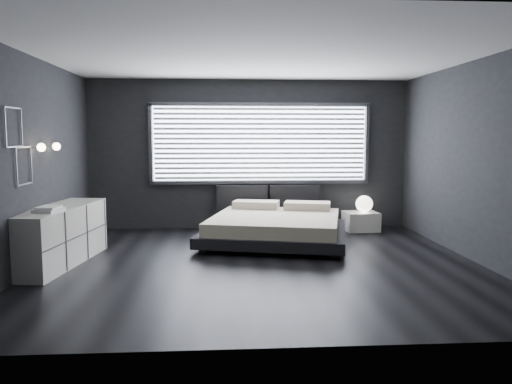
{
  "coord_description": "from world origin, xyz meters",
  "views": [
    {
      "loc": [
        -0.49,
        -6.69,
        1.74
      ],
      "look_at": [
        0.0,
        0.85,
        0.9
      ],
      "focal_mm": 35.0,
      "sensor_mm": 36.0,
      "label": 1
    }
  ],
  "objects": [
    {
      "name": "wall_art_upper",
      "position": [
        -2.98,
        -0.55,
        1.85
      ],
      "size": [
        0.01,
        0.48,
        0.48
      ],
      "color": "#47474C",
      "rests_on": "ground"
    },
    {
      "name": "window",
      "position": [
        0.2,
        2.7,
        1.61
      ],
      "size": [
        4.14,
        0.09,
        1.52
      ],
      "color": "white",
      "rests_on": "ground"
    },
    {
      "name": "nightstand",
      "position": [
        2.05,
        2.31,
        0.17
      ],
      "size": [
        0.64,
        0.55,
        0.35
      ],
      "primitive_type": "cube",
      "rotation": [
        0.0,
        0.0,
        0.08
      ],
      "color": "white",
      "rests_on": "ground"
    },
    {
      "name": "sconce_far",
      "position": [
        -2.88,
        0.65,
        1.6
      ],
      "size": [
        0.18,
        0.11,
        0.11
      ],
      "color": "silver",
      "rests_on": "ground"
    },
    {
      "name": "room",
      "position": [
        0.0,
        0.0,
        1.4
      ],
      "size": [
        6.04,
        6.0,
        2.8
      ],
      "color": "black",
      "rests_on": "ground"
    },
    {
      "name": "bed",
      "position": [
        0.36,
        1.39,
        0.27
      ],
      "size": [
        2.7,
        2.63,
        0.58
      ],
      "color": "black",
      "rests_on": "ground"
    },
    {
      "name": "orb_lamp",
      "position": [
        2.1,
        2.29,
        0.5
      ],
      "size": [
        0.31,
        0.31,
        0.31
      ],
      "primitive_type": "sphere",
      "color": "white",
      "rests_on": "nightstand"
    },
    {
      "name": "wall_art_lower",
      "position": [
        -2.98,
        -0.3,
        1.38
      ],
      "size": [
        0.01,
        0.48,
        0.48
      ],
      "color": "#47474C",
      "rests_on": "ground"
    },
    {
      "name": "sconce_near",
      "position": [
        -2.88,
        0.05,
        1.6
      ],
      "size": [
        0.18,
        0.11,
        0.11
      ],
      "color": "silver",
      "rests_on": "ground"
    },
    {
      "name": "book_stack",
      "position": [
        -2.71,
        -0.26,
        0.83
      ],
      "size": [
        0.34,
        0.4,
        0.07
      ],
      "color": "white",
      "rests_on": "dresser"
    },
    {
      "name": "headboard",
      "position": [
        0.35,
        2.64,
        0.57
      ],
      "size": [
        1.96,
        0.16,
        0.52
      ],
      "color": "black",
      "rests_on": "ground"
    },
    {
      "name": "dresser",
      "position": [
        -2.74,
        0.18,
        0.4
      ],
      "size": [
        0.84,
        2.04,
        0.79
      ],
      "color": "white",
      "rests_on": "ground"
    }
  ]
}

